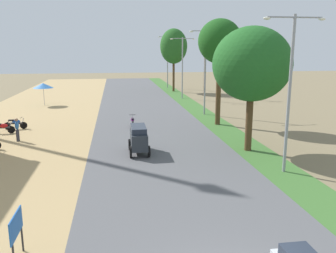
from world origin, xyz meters
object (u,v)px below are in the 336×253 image
(pedestrian_on_shoulder, at_px, (17,128))
(streetlamp_near, at_px, (290,84))
(car_van_charcoal, at_px, (139,138))
(motorbike_ahead_second, at_px, (133,121))
(median_tree_third, at_px, (174,46))
(streetlamp_farthest, at_px, (168,58))
(median_tree_second, at_px, (220,42))
(utility_pole_near, at_px, (205,61))
(median_tree_nearest, at_px, (252,65))
(street_signboard, at_px, (16,228))
(streetlamp_mid, at_px, (205,66))
(vendor_umbrella, at_px, (43,86))
(parked_motorbike_sixth, at_px, (16,123))
(parked_motorbike_fifth, at_px, (3,127))
(streetlamp_far, at_px, (182,64))

(pedestrian_on_shoulder, bearing_deg, streetlamp_near, -29.22)
(car_van_charcoal, relative_size, motorbike_ahead_second, 1.34)
(median_tree_third, bearing_deg, streetlamp_near, -90.24)
(pedestrian_on_shoulder, xyz_separation_m, streetlamp_farthest, (15.34, 32.81, 3.87))
(median_tree_second, distance_m, streetlamp_near, 12.19)
(utility_pole_near, bearing_deg, median_tree_nearest, -98.32)
(median_tree_third, height_order, streetlamp_near, median_tree_third)
(median_tree_second, relative_size, median_tree_third, 0.94)
(streetlamp_near, xyz_separation_m, car_van_charcoal, (-7.25, 4.40, -3.57))
(street_signboard, height_order, streetlamp_mid, streetlamp_mid)
(median_tree_nearest, xyz_separation_m, streetlamp_farthest, (0.40, 37.29, -0.56))
(median_tree_third, relative_size, streetlamp_farthest, 1.10)
(vendor_umbrella, bearing_deg, median_tree_third, 34.34)
(streetlamp_farthest, bearing_deg, streetlamp_near, -90.00)
(median_tree_second, relative_size, car_van_charcoal, 3.59)
(parked_motorbike_sixth, height_order, streetlamp_farthest, streetlamp_farthest)
(street_signboard, relative_size, median_tree_second, 0.17)
(parked_motorbike_fifth, relative_size, streetlamp_farthest, 0.22)
(parked_motorbike_fifth, distance_m, streetlamp_mid, 18.44)
(parked_motorbike_fifth, relative_size, street_signboard, 1.20)
(car_van_charcoal, bearing_deg, street_signboard, -112.15)
(streetlamp_far, bearing_deg, parked_motorbike_sixth, -136.11)
(median_tree_nearest, height_order, streetlamp_farthest, streetlamp_farthest)
(streetlamp_near, relative_size, car_van_charcoal, 3.27)
(streetlamp_far, bearing_deg, median_tree_nearest, -90.94)
(vendor_umbrella, distance_m, streetlamp_farthest, 23.54)
(street_signboard, bearing_deg, median_tree_nearest, 42.84)
(vendor_umbrella, xyz_separation_m, median_tree_third, (16.68, 11.40, 4.37))
(parked_motorbike_fifth, height_order, pedestrian_on_shoulder, pedestrian_on_shoulder)
(streetlamp_mid, distance_m, utility_pole_near, 14.16)
(car_van_charcoal, bearing_deg, parked_motorbike_sixth, 138.45)
(streetlamp_mid, bearing_deg, streetlamp_far, 90.00)
(streetlamp_farthest, height_order, utility_pole_near, utility_pole_near)
(pedestrian_on_shoulder, bearing_deg, streetlamp_mid, 28.24)
(parked_motorbike_fifth, distance_m, parked_motorbike_sixth, 1.57)
(parked_motorbike_sixth, xyz_separation_m, streetlamp_near, (16.50, -12.60, 4.04))
(median_tree_third, relative_size, streetlamp_mid, 1.14)
(median_tree_second, bearing_deg, streetlamp_farthest, 89.86)
(streetlamp_near, relative_size, utility_pole_near, 0.86)
(streetlamp_near, xyz_separation_m, streetlamp_farthest, (0.00, 41.38, 0.24))
(parked_motorbike_fifth, xyz_separation_m, pedestrian_on_shoulder, (1.71, -2.55, 0.41))
(vendor_umbrella, bearing_deg, median_tree_nearest, -52.10)
(median_tree_third, bearing_deg, streetlamp_mid, -90.45)
(streetlamp_mid, bearing_deg, streetlamp_near, -90.00)
(pedestrian_on_shoulder, relative_size, utility_pole_near, 0.18)
(median_tree_second, distance_m, streetlamp_farthest, 29.46)
(streetlamp_mid, relative_size, streetlamp_farthest, 0.97)
(vendor_umbrella, height_order, utility_pole_near, utility_pole_near)
(street_signboard, height_order, vendor_umbrella, vendor_umbrella)
(parked_motorbike_fifth, relative_size, parked_motorbike_sixth, 1.00)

